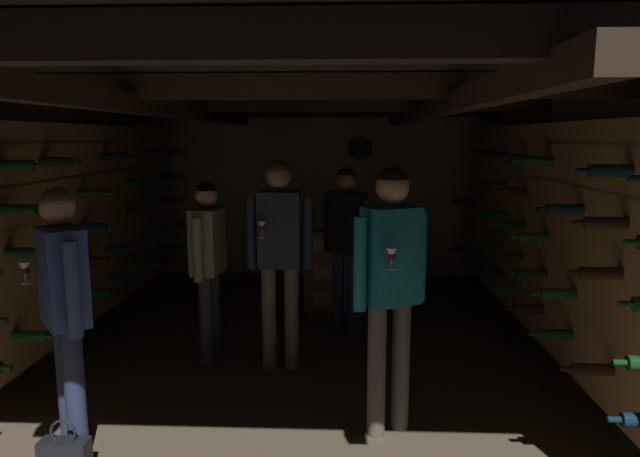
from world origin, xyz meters
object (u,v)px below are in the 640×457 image
person_host_center (279,244)px  handbag (65,457)px  wine_crate_stack (328,269)px  person_guest_far_right (346,235)px  person_guest_mid_left (208,255)px  person_guest_near_right (391,274)px  person_guest_near_left (64,297)px  display_bottle (331,218)px

person_host_center → handbag: (-1.07, -1.61, -0.95)m
person_host_center → handbag: person_host_center is taller
wine_crate_stack → person_guest_far_right: size_ratio=0.54×
person_guest_far_right → person_guest_mid_left: bearing=-149.9°
person_guest_far_right → person_guest_mid_left: person_guest_far_right is taller
person_guest_near_right → person_guest_near_left: bearing=-170.0°
person_guest_mid_left → wine_crate_stack: bearing=58.3°
person_guest_near_left → person_guest_near_right: (1.96, 0.35, 0.07)m
person_guest_mid_left → person_guest_near_right: person_guest_near_right is taller
person_guest_mid_left → display_bottle: bearing=57.6°
person_guest_near_left → display_bottle: bearing=63.9°
wine_crate_stack → person_guest_near_right: 2.85m
person_guest_far_right → person_guest_near_left: bearing=-127.6°
display_bottle → person_guest_near_right: 2.79m
person_guest_far_right → person_guest_near_right: person_guest_near_right is taller
person_guest_far_right → person_host_center: bearing=-123.8°
person_host_center → wine_crate_stack: bearing=78.5°
display_bottle → person_guest_far_right: bearing=-79.8°
person_guest_mid_left → person_guest_near_left: bearing=-108.6°
handbag → person_guest_mid_left: bearing=75.9°
display_bottle → person_guest_far_right: size_ratio=0.21×
person_guest_far_right → display_bottle: bearing=100.2°
person_host_center → person_guest_far_right: size_ratio=1.06×
display_bottle → person_host_center: person_host_center is taller
person_guest_near_right → handbag: 2.21m
wine_crate_stack → person_guest_near_right: size_ratio=0.51×
display_bottle → handbag: (-1.46, -3.35, -0.92)m
person_guest_near_left → person_guest_mid_left: bearing=71.4°
wine_crate_stack → person_guest_mid_left: bearing=-121.7°
display_bottle → person_host_center: 1.78m
display_bottle → person_host_center: (-0.39, -1.74, 0.04)m
person_guest_far_right → handbag: size_ratio=4.76×
wine_crate_stack → person_guest_near_left: person_guest_near_left is taller
person_host_center → person_guest_mid_left: 0.66m
person_guest_near_left → person_guest_far_right: 2.76m
display_bottle → person_guest_near_left: (-1.52, -3.10, -0.04)m
person_host_center → person_guest_far_right: (0.55, 0.82, -0.07)m
display_bottle → person_guest_near_right: size_ratio=0.20×
wine_crate_stack → handbag: size_ratio=2.59×
wine_crate_stack → person_guest_far_right: bearing=-77.6°
person_guest_near_right → handbag: size_ratio=5.04×
person_guest_mid_left → handbag: 1.98m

